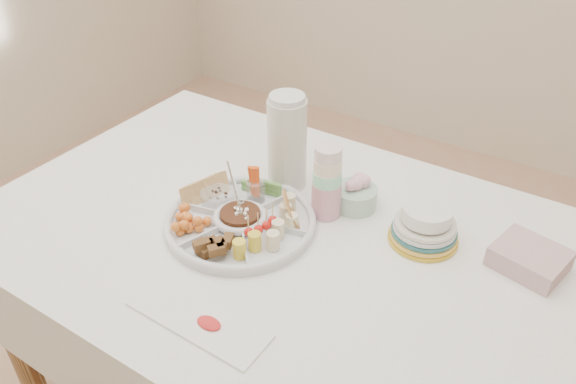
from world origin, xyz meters
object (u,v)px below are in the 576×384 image
Objects in this scene: thermos at (287,141)px; plate_stack at (425,223)px; party_tray at (240,219)px; dining_table at (278,329)px.

plate_stack is at bearing -4.18° from thermos.
party_tray is at bearing -88.37° from thermos.
party_tray is 2.20× the size of plate_stack.
dining_table is 8.81× the size of plate_stack.
party_tray reaches higher than dining_table.
plate_stack is at bearing 25.75° from party_tray.
thermos reaches higher than party_tray.
plate_stack is (0.41, 0.20, 0.03)m from party_tray.
thermos is at bearing 175.82° from plate_stack.
dining_table is at bearing -154.53° from plate_stack.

